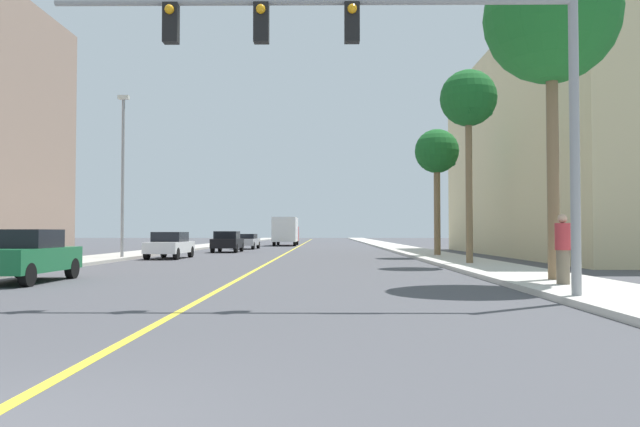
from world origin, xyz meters
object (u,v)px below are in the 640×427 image
street_lamp (123,168)px  car_green (24,256)px  palm_near (551,19)px  car_white (170,245)px  car_silver (247,241)px  delivery_truck (286,231)px  palm_far (437,154)px  traffic_signal_mast (396,58)px  car_black (227,241)px  pedestrian (563,249)px  palm_mid (469,101)px

street_lamp → car_green: bearing=-82.2°
palm_near → car_white: size_ratio=2.23×
palm_near → car_silver: bearing=110.9°
delivery_truck → palm_far: bearing=-70.1°
traffic_signal_mast → car_silver: bearing=102.1°
car_black → pedestrian: (13.04, -27.62, 0.27)m
car_green → delivery_truck: (4.58, 45.81, 0.82)m
car_black → delivery_truck: bearing=82.4°
car_green → car_silver: (2.09, 33.39, -0.08)m
palm_far → car_black: size_ratio=1.84×
street_lamp → pedestrian: street_lamp is taller
traffic_signal_mast → palm_mid: 13.90m
car_green → car_black: bearing=-94.1°
delivery_truck → car_black: bearing=-98.2°
car_green → street_lamp: bearing=-82.4°
traffic_signal_mast → street_lamp: (-12.18, 18.83, -0.28)m
street_lamp → car_black: 12.72m
palm_far → pedestrian: (-0.40, -19.04, -4.92)m
car_silver → delivery_truck: delivery_truck is taller
pedestrian → delivery_truck: bearing=-144.6°
pedestrian → palm_near: bearing=-169.7°
palm_mid → palm_far: palm_mid is taller
street_lamp → palm_near: bearing=-40.6°
car_silver → pedestrian: bearing=-68.2°
street_lamp → delivery_truck: (6.50, 31.84, -3.26)m
traffic_signal_mast → pedestrian: 6.66m
street_lamp → delivery_truck: bearing=78.5°
palm_far → pedestrian: size_ratio=4.07×
car_green → traffic_signal_mast: bearing=154.4°
car_black → delivery_truck: delivery_truck is taller
palm_near → car_silver: palm_near is taller
palm_far → car_white: size_ratio=1.74×
car_white → delivery_truck: size_ratio=0.51×
delivery_truck → pedestrian: bearing=-78.3°
palm_near → car_white: (-14.90, 16.08, -6.71)m
palm_far → car_white: bearing=-174.5°
car_green → car_white: bearing=-91.1°
palm_near → palm_mid: (-0.23, 8.76, -0.41)m
street_lamp → palm_near: (17.05, -14.63, 2.62)m
palm_mid → pedestrian: palm_mid is taller
car_silver → palm_far: bearing=-49.4°
traffic_signal_mast → pedestrian: bearing=30.7°
traffic_signal_mast → delivery_truck: (-5.68, 50.67, -3.53)m
car_silver → car_white: bearing=-93.7°
car_white → pedestrian: (14.55, -17.59, 0.28)m
traffic_signal_mast → street_lamp: 22.43m
street_lamp → car_silver: 20.26m
palm_near → palm_mid: bearing=91.5°
palm_far → pedestrian: 19.67m
car_green → car_silver: car_green is taller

